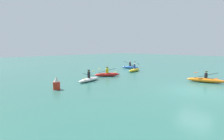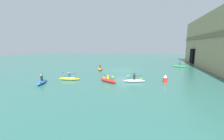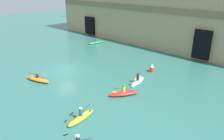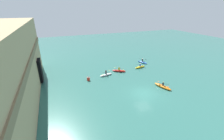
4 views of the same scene
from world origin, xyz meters
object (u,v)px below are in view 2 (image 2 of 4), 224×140
Objects in this scene: marker_buoy at (165,79)px; kayak_orange at (100,69)px; kayak_red at (108,80)px; kayak_blue at (42,82)px; kayak_white at (134,80)px; kayak_yellow at (69,78)px; kayak_green at (180,66)px.

kayak_orange is at bearing -123.42° from marker_buoy.
kayak_red is at bearing 7.52° from kayak_orange.
kayak_blue is 1.00× the size of kayak_red.
marker_buoy is at bearing 179.43° from kayak_white.
kayak_yellow is (1.13, -8.82, 0.01)m from kayak_white.
kayak_white reaches higher than kayak_yellow.
kayak_green is 24.57m from kayak_yellow.
kayak_blue is 0.98× the size of kayak_yellow.
kayak_white is 1.00× the size of kayak_blue.
kayak_white is at bearing -77.77° from marker_buoy.
kayak_orange is 9.64m from kayak_yellow.
kayak_white is at bearing 177.42° from kayak_yellow.
kayak_blue is 3.49m from kayak_yellow.
kayak_green is at bearing 164.16° from marker_buoy.
kayak_green is 16.23m from marker_buoy.
kayak_blue is 8.33m from kayak_red.
kayak_green is 1.10× the size of kayak_red.
kayak_red is (-2.92, 7.80, 0.01)m from kayak_blue.
marker_buoy is at bearing 45.18° from kayak_red.
kayak_yellow is 2.91× the size of marker_buoy.
kayak_yellow is (0.29, -5.51, -0.01)m from kayak_red.
kayak_white is 11.33m from kayak_orange.
kayak_red is (17.30, -11.65, 0.04)m from kayak_green.
kayak_blue reaches higher than kayak_orange.
kayak_blue is at bearing 5.89° from kayak_white.
kayak_blue is at bearing -72.96° from marker_buoy.
kayak_blue is 15.71m from marker_buoy.
kayak_white is 3.42m from kayak_red.
kayak_yellow reaches higher than marker_buoy.
kayak_blue is (3.76, -11.11, 0.02)m from kayak_white.
kayak_red is at bearing 63.98° from kayak_green.
kayak_red reaches higher than kayak_yellow.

